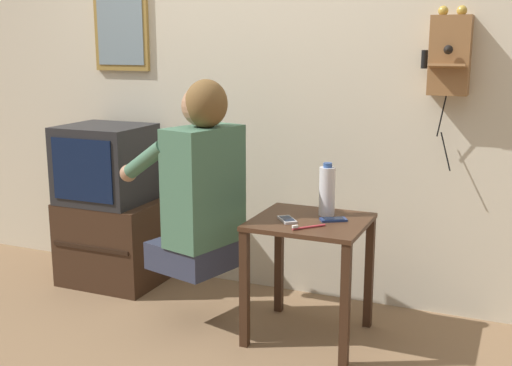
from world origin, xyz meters
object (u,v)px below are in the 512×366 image
Objects in this scene: person at (200,183)px; cell_phone_spare at (333,220)px; toothbrush at (306,227)px; television at (106,164)px; wall_phone_antique at (450,55)px; framed_picture at (121,29)px; cell_phone_held at (287,220)px; water_bottle at (327,191)px.

person is 0.68m from cell_phone_spare.
television is at bearing 26.20° from toothbrush.
wall_phone_antique is 1.60× the size of framed_picture.
framed_picture is 3.74× the size of cell_phone_held.
television is at bearing 127.11° from cell_phone_held.
person is 1.96× the size of television.
framed_picture is 1.81m from toothbrush.
television is 1.40m from water_bottle.
framed_picture is (-0.04, 0.28, 0.78)m from television.
cell_phone_held is at bearing -128.81° from water_bottle.
toothbrush is at bearing -93.34° from water_bottle.
television is (-0.80, 0.33, -0.02)m from person.
wall_phone_antique is 1.94m from framed_picture.
toothbrush is at bearing -54.69° from cell_phone_spare.
cell_phone_spare is at bearing -55.19° from water_bottle.
cell_phone_held is 0.22m from cell_phone_spare.
cell_phone_spare is (1.50, -0.49, -0.90)m from framed_picture.
wall_phone_antique is 1.11m from toothbrush.
wall_phone_antique is 1.13m from cell_phone_held.
framed_picture is (-0.85, 0.61, 0.76)m from person.
wall_phone_antique is at bearing 105.32° from cell_phone_spare.
water_bottle is (1.39, -0.13, -0.01)m from television.
water_bottle is (-0.06, 0.09, 0.12)m from cell_phone_spare.
water_bottle is at bearing -143.61° from wall_phone_antique.
cell_phone_spare is 1.02× the size of toothbrush.
person is at bearing 35.95° from toothbrush.
cell_phone_held is (-0.63, -0.54, -0.76)m from wall_phone_antique.
wall_phone_antique is (1.89, 0.24, 0.64)m from television.
toothbrush is (0.13, -0.08, 0.00)m from cell_phone_held.
television is 2.01m from wall_phone_antique.
wall_phone_antique is (1.09, 0.56, 0.62)m from person.
person reaches higher than cell_phone_held.
television is at bearing -129.29° from cell_phone_spare.
framed_picture is at bearing 16.78° from toothbrush.
framed_picture reaches higher than cell_phone_held.
framed_picture is at bearing 164.21° from water_bottle.
television is 0.83m from framed_picture.
framed_picture is 1.82m from cell_phone_spare.
wall_phone_antique is 0.99m from cell_phone_spare.
wall_phone_antique reaches higher than water_bottle.
toothbrush is (-0.02, -0.26, -0.12)m from water_bottle.
toothbrush is (1.42, -0.67, -0.90)m from framed_picture.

